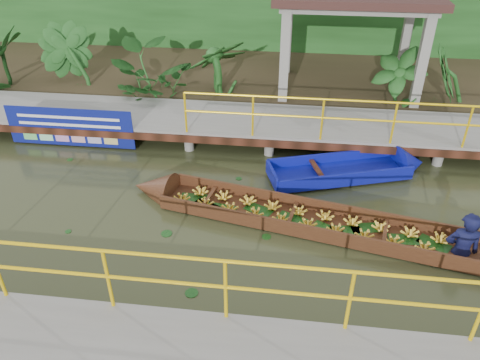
# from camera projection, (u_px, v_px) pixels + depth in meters

# --- Properties ---
(ground) EXTENTS (80.00, 80.00, 0.00)m
(ground) POSITION_uv_depth(u_px,v_px,m) (210.00, 217.00, 9.37)
(ground) COLOR #2A2E17
(ground) RESTS_ON ground
(land_strip) EXTENTS (30.00, 8.00, 0.45)m
(land_strip) POSITION_uv_depth(u_px,v_px,m) (249.00, 77.00, 15.54)
(land_strip) COLOR #2F2617
(land_strip) RESTS_ON ground
(far_dock) EXTENTS (16.00, 2.06, 1.66)m
(far_dock) POSITION_uv_depth(u_px,v_px,m) (233.00, 122.00, 11.99)
(far_dock) COLOR gray
(far_dock) RESTS_ON ground
(pavilion) EXTENTS (4.40, 3.00, 3.00)m
(pavilion) POSITION_uv_depth(u_px,v_px,m) (354.00, 6.00, 12.83)
(pavilion) COLOR gray
(pavilion) RESTS_ON ground
(foliage_backdrop) EXTENTS (30.00, 0.80, 4.00)m
(foliage_backdrop) POSITION_uv_depth(u_px,v_px,m) (257.00, 5.00, 16.68)
(foliage_backdrop) COLOR #163C13
(foliage_backdrop) RESTS_ON ground
(vendor_boat) EXTENTS (8.71, 2.64, 2.09)m
(vendor_boat) POSITION_uv_depth(u_px,v_px,m) (358.00, 224.00, 8.75)
(vendor_boat) COLOR #34180E
(vendor_boat) RESTS_ON ground
(moored_blue_boat) EXTENTS (3.74, 2.02, 0.87)m
(moored_blue_boat) POSITION_uv_depth(u_px,v_px,m) (375.00, 168.00, 10.69)
(moored_blue_boat) COLOR #0C138D
(moored_blue_boat) RESTS_ON ground
(blue_banner) EXTENTS (3.22, 0.04, 1.01)m
(blue_banner) POSITION_uv_depth(u_px,v_px,m) (70.00, 127.00, 11.56)
(blue_banner) COLOR navy
(blue_banner) RESTS_ON ground
(tropical_plants) EXTENTS (14.19, 1.19, 1.49)m
(tropical_plants) POSITION_uv_depth(u_px,v_px,m) (210.00, 69.00, 13.27)
(tropical_plants) COLOR #163C13
(tropical_plants) RESTS_ON ground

